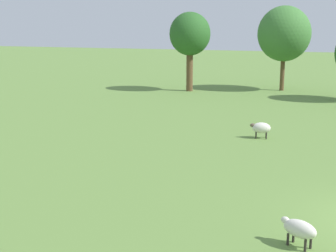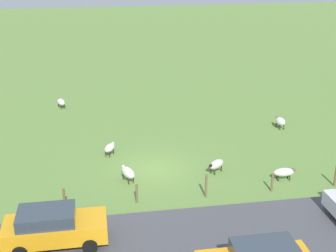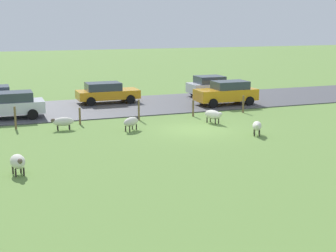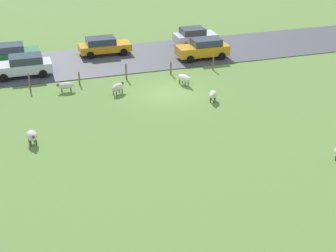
# 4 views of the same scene
# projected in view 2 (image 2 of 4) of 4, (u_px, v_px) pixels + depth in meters

# --- Properties ---
(ground_plane) EXTENTS (160.00, 160.00, 0.00)m
(ground_plane) POSITION_uv_depth(u_px,v_px,m) (155.00, 169.00, 27.02)
(ground_plane) COLOR olive
(sheep_0) EXTENTS (1.10, 1.21, 0.76)m
(sheep_0) POSITION_uv_depth(u_px,v_px,m) (216.00, 164.00, 26.44)
(sheep_0) COLOR beige
(sheep_0) RESTS_ON ground_plane
(sheep_1) EXTENTS (0.52, 1.28, 0.71)m
(sheep_1) POSITION_uv_depth(u_px,v_px,m) (284.00, 172.00, 25.60)
(sheep_1) COLOR silver
(sheep_1) RESTS_ON ground_plane
(sheep_2) EXTENTS (1.33, 0.94, 0.79)m
(sheep_2) POSITION_uv_depth(u_px,v_px,m) (128.00, 173.00, 25.44)
(sheep_2) COLOR silver
(sheep_2) RESTS_ON ground_plane
(sheep_3) EXTENTS (1.27, 0.88, 0.75)m
(sheep_3) POSITION_uv_depth(u_px,v_px,m) (61.00, 102.00, 37.13)
(sheep_3) COLOR silver
(sheep_3) RESTS_ON ground_plane
(sheep_4) EXTENTS (1.10, 0.89, 0.75)m
(sheep_4) POSITION_uv_depth(u_px,v_px,m) (110.00, 148.00, 28.63)
(sheep_4) COLOR silver
(sheep_4) RESTS_ON ground_plane
(sheep_5) EXTENTS (1.08, 0.70, 0.82)m
(sheep_5) POSITION_uv_depth(u_px,v_px,m) (280.00, 121.00, 32.88)
(sheep_5) COLOR silver
(sheep_5) RESTS_ON ground_plane
(fence_post_0) EXTENTS (0.12, 0.12, 1.14)m
(fence_post_0) POSITION_uv_depth(u_px,v_px,m) (64.00, 199.00, 22.72)
(fence_post_0) COLOR brown
(fence_post_0) RESTS_ON ground_plane
(fence_post_1) EXTENTS (0.12, 0.12, 1.05)m
(fence_post_1) POSITION_uv_depth(u_px,v_px,m) (137.00, 193.00, 23.28)
(fence_post_1) COLOR brown
(fence_post_1) RESTS_ON ground_plane
(fence_post_2) EXTENTS (0.12, 0.12, 1.27)m
(fence_post_2) POSITION_uv_depth(u_px,v_px,m) (206.00, 186.00, 23.79)
(fence_post_2) COLOR brown
(fence_post_2) RESTS_ON ground_plane
(fence_post_3) EXTENTS (0.12, 0.12, 1.00)m
(fence_post_3) POSITION_uv_depth(u_px,v_px,m) (272.00, 183.00, 24.39)
(fence_post_3) COLOR brown
(fence_post_3) RESTS_ON ground_plane
(fence_post_4) EXTENTS (0.12, 0.12, 1.28)m
(fence_post_4) POSITION_uv_depth(u_px,v_px,m) (336.00, 175.00, 24.88)
(fence_post_4) COLOR brown
(fence_post_4) RESTS_ON ground_plane
(car_0) EXTENTS (2.05, 4.39, 1.68)m
(car_0) POSITION_uv_depth(u_px,v_px,m) (53.00, 226.00, 19.82)
(car_0) COLOR orange
(car_0) RESTS_ON road_strip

